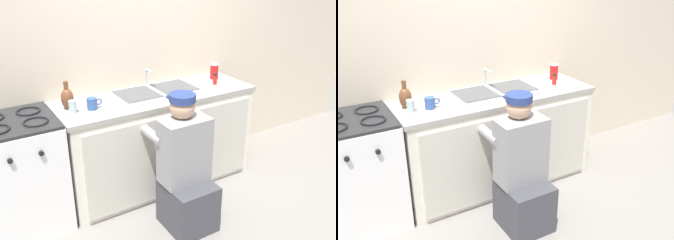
{
  "view_description": "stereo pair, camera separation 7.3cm",
  "coord_description": "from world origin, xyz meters",
  "views": [
    {
      "loc": [
        -1.55,
        -2.44,
        2.01
      ],
      "look_at": [
        0.0,
        0.1,
        0.72
      ],
      "focal_mm": 40.0,
      "sensor_mm": 36.0,
      "label": 1
    },
    {
      "loc": [
        -1.49,
        -2.48,
        2.01
      ],
      "look_at": [
        0.0,
        0.1,
        0.72
      ],
      "focal_mm": 40.0,
      "sensor_mm": 36.0,
      "label": 2
    }
  ],
  "objects": [
    {
      "name": "ground_plane",
      "position": [
        0.0,
        0.0,
        0.0
      ],
      "size": [
        12.0,
        12.0,
        0.0
      ],
      "primitive_type": "plane",
      "color": "gray"
    },
    {
      "name": "back_wall",
      "position": [
        0.0,
        0.65,
        1.25
      ],
      "size": [
        6.0,
        0.1,
        2.5
      ],
      "primitive_type": "cube",
      "color": "beige",
      "rests_on": "ground_plane"
    },
    {
      "name": "counter_cabinet",
      "position": [
        0.0,
        0.29,
        0.43
      ],
      "size": [
        1.77,
        0.62,
        0.86
      ],
      "color": "silver",
      "rests_on": "ground_plane"
    },
    {
      "name": "countertop",
      "position": [
        0.0,
        0.3,
        0.88
      ],
      "size": [
        1.81,
        0.62,
        0.04
      ],
      "primitive_type": "cube",
      "color": "#9E9993",
      "rests_on": "counter_cabinet"
    },
    {
      "name": "sink_double_basin",
      "position": [
        0.0,
        0.3,
        0.92
      ],
      "size": [
        0.8,
        0.44,
        0.19
      ],
      "color": "silver",
      "rests_on": "countertop"
    },
    {
      "name": "stove_range",
      "position": [
        -1.21,
        0.3,
        0.46
      ],
      "size": [
        0.59,
        0.62,
        0.93
      ],
      "color": "white",
      "rests_on": "ground_plane"
    },
    {
      "name": "plumber_person",
      "position": [
        -0.13,
        -0.37,
        0.46
      ],
      "size": [
        0.42,
        0.61,
        1.1
      ],
      "color": "#3F3F47",
      "rests_on": "ground_plane"
    },
    {
      "name": "spice_bottle_red",
      "position": [
        0.62,
        0.25,
        0.95
      ],
      "size": [
        0.04,
        0.04,
        0.1
      ],
      "color": "red",
      "rests_on": "countertop"
    },
    {
      "name": "soda_cup_red",
      "position": [
        0.72,
        0.4,
        0.98
      ],
      "size": [
        0.08,
        0.08,
        0.15
      ],
      "color": "red",
      "rests_on": "countertop"
    },
    {
      "name": "coffee_mug",
      "position": [
        -0.62,
        0.25,
        0.95
      ],
      "size": [
        0.13,
        0.08,
        0.09
      ],
      "color": "#335699",
      "rests_on": "countertop"
    },
    {
      "name": "vase_decorative",
      "position": [
        -0.78,
        0.36,
        0.99
      ],
      "size": [
        0.1,
        0.1,
        0.23
      ],
      "color": "brown",
      "rests_on": "countertop"
    },
    {
      "name": "water_glass",
      "position": [
        -0.78,
        0.25,
        0.95
      ],
      "size": [
        0.06,
        0.06,
        0.1
      ],
      "color": "#ADC6CC",
      "rests_on": "countertop"
    }
  ]
}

